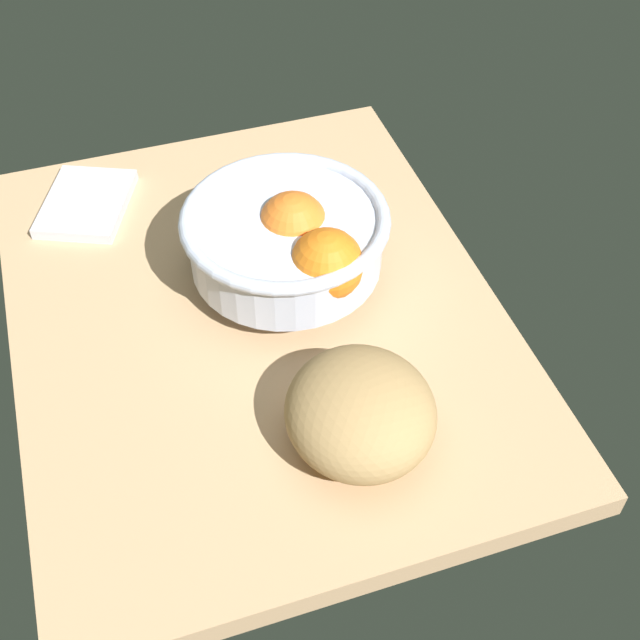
# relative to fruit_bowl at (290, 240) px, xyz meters

# --- Properties ---
(ground_plane) EXTENTS (0.69, 0.54, 0.03)m
(ground_plane) POSITION_rel_fruit_bowl_xyz_m (0.03, -0.05, -0.08)
(ground_plane) COLOR tan
(fruit_bowl) EXTENTS (0.23, 0.23, 0.12)m
(fruit_bowl) POSITION_rel_fruit_bowl_xyz_m (0.00, 0.00, 0.00)
(fruit_bowl) COLOR silver
(fruit_bowl) RESTS_ON ground
(bread_loaf) EXTENTS (0.17, 0.16, 0.09)m
(bread_loaf) POSITION_rel_fruit_bowl_xyz_m (0.23, -0.00, -0.02)
(bread_loaf) COLOR tan
(bread_loaf) RESTS_ON ground
(napkin_folded) EXTENTS (0.16, 0.14, 0.01)m
(napkin_folded) POSITION_rel_fruit_bowl_xyz_m (-0.21, -0.21, -0.06)
(napkin_folded) COLOR silver
(napkin_folded) RESTS_ON ground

